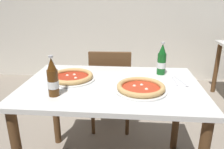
% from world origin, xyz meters
% --- Properties ---
extents(dining_table_main, '(1.20, 0.80, 0.75)m').
position_xyz_m(dining_table_main, '(0.00, 0.00, 0.64)').
color(dining_table_main, silver).
rests_on(dining_table_main, ground_plane).
extents(chair_behind_table, '(0.41, 0.41, 0.85)m').
position_xyz_m(chair_behind_table, '(-0.06, 0.61, 0.48)').
color(chair_behind_table, brown).
rests_on(chair_behind_table, ground_plane).
extents(pizza_margherita_near, '(0.33, 0.33, 0.04)m').
position_xyz_m(pizza_margherita_near, '(-0.29, 0.06, 0.77)').
color(pizza_margherita_near, white).
rests_on(pizza_margherita_near, dining_table_main).
extents(pizza_marinara_far, '(0.33, 0.33, 0.04)m').
position_xyz_m(pizza_marinara_far, '(0.19, -0.10, 0.77)').
color(pizza_marinara_far, white).
rests_on(pizza_marinara_far, dining_table_main).
extents(beer_bottle_left, '(0.07, 0.07, 0.25)m').
position_xyz_m(beer_bottle_left, '(0.36, 0.24, 0.85)').
color(beer_bottle_left, '#14591E').
rests_on(beer_bottle_left, dining_table_main).
extents(beer_bottle_center, '(0.07, 0.07, 0.25)m').
position_xyz_m(beer_bottle_center, '(-0.33, -0.21, 0.85)').
color(beer_bottle_center, '#512D0F').
rests_on(beer_bottle_center, dining_table_main).
extents(napkin_with_cutlery, '(0.20, 0.20, 0.01)m').
position_xyz_m(napkin_with_cutlery, '(0.46, 0.07, 0.75)').
color(napkin_with_cutlery, white).
rests_on(napkin_with_cutlery, dining_table_main).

